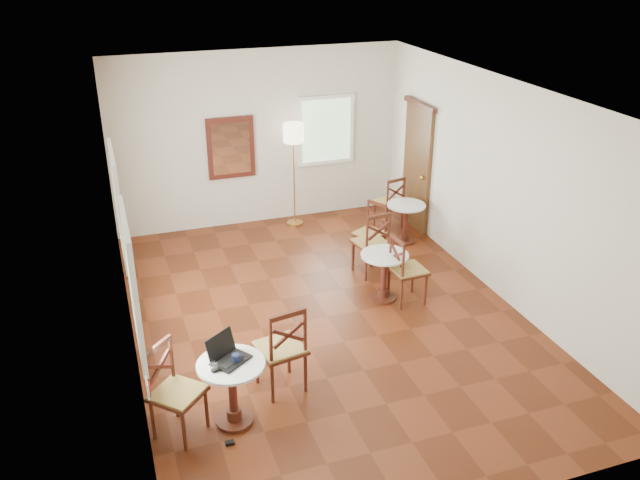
# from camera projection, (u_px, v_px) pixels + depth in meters

# --- Properties ---
(ground) EXTENTS (7.00, 7.00, 0.00)m
(ground) POSITION_uv_depth(u_px,v_px,m) (327.00, 316.00, 8.91)
(ground) COLOR #59230F
(ground) RESTS_ON ground
(room_shell) EXTENTS (5.02, 7.02, 3.01)m
(room_shell) POSITION_uv_depth(u_px,v_px,m) (316.00, 177.00, 8.33)
(room_shell) COLOR beige
(room_shell) RESTS_ON ground
(cafe_table_near) EXTENTS (0.70, 0.70, 0.74)m
(cafe_table_near) POSITION_uv_depth(u_px,v_px,m) (232.00, 386.00, 6.80)
(cafe_table_near) COLOR #481E12
(cafe_table_near) RESTS_ON ground
(cafe_table_mid) EXTENTS (0.66, 0.66, 0.70)m
(cafe_table_mid) POSITION_uv_depth(u_px,v_px,m) (384.00, 271.00, 9.17)
(cafe_table_mid) COLOR #481E12
(cafe_table_mid) RESTS_ON ground
(cafe_table_back) EXTENTS (0.63, 0.63, 0.67)m
(cafe_table_back) POSITION_uv_depth(u_px,v_px,m) (406.00, 219.00, 10.91)
(cafe_table_back) COLOR #481E12
(cafe_table_back) RESTS_ON ground
(chair_near_a) EXTENTS (0.58, 0.58, 1.08)m
(chair_near_a) POSITION_uv_depth(u_px,v_px,m) (281.00, 348.00, 7.28)
(chair_near_a) COLOR #481E12
(chair_near_a) RESTS_ON ground
(chair_near_b) EXTENTS (0.66, 0.66, 1.02)m
(chair_near_b) POSITION_uv_depth(u_px,v_px,m) (175.00, 392.00, 6.64)
(chair_near_b) COLOR #481E12
(chair_near_b) RESTS_ON ground
(chair_mid_a) EXTENTS (0.54, 0.54, 1.02)m
(chair_mid_a) POSITION_uv_depth(u_px,v_px,m) (372.00, 243.00, 9.84)
(chair_mid_a) COLOR #481E12
(chair_mid_a) RESTS_ON ground
(chair_mid_b) EXTENTS (0.48, 0.48, 0.99)m
(chair_mid_b) POSITION_uv_depth(u_px,v_px,m) (406.00, 270.00, 9.08)
(chair_mid_b) COLOR #481E12
(chair_mid_b) RESTS_ON ground
(chair_back_a) EXTENTS (0.51, 0.51, 0.92)m
(chair_back_a) POSITION_uv_depth(u_px,v_px,m) (390.00, 202.00, 11.46)
(chair_back_a) COLOR #481E12
(chair_back_a) RESTS_ON ground
(chair_back_b) EXTENTS (0.57, 0.57, 0.91)m
(chair_back_b) POSITION_uv_depth(u_px,v_px,m) (371.00, 233.00, 10.30)
(chair_back_b) COLOR #481E12
(chair_back_b) RESTS_ON ground
(floor_lamp) EXTENTS (0.35, 0.35, 1.81)m
(floor_lamp) POSITION_uv_depth(u_px,v_px,m) (293.00, 140.00, 11.12)
(floor_lamp) COLOR #BF8C3F
(floor_lamp) RESTS_ON ground
(laptop) EXTENTS (0.48, 0.47, 0.26)m
(laptop) POSITION_uv_depth(u_px,v_px,m) (226.00, 354.00, 6.72)
(laptop) COLOR black
(laptop) RESTS_ON cafe_table_near
(mouse) EXTENTS (0.11, 0.08, 0.04)m
(mouse) POSITION_uv_depth(u_px,v_px,m) (216.00, 370.00, 6.55)
(mouse) COLOR black
(mouse) RESTS_ON cafe_table_near
(navy_mug) EXTENTS (0.12, 0.08, 0.09)m
(navy_mug) POSITION_uv_depth(u_px,v_px,m) (236.00, 358.00, 6.68)
(navy_mug) COLOR #101936
(navy_mug) RESTS_ON cafe_table_near
(water_glass) EXTENTS (0.06, 0.06, 0.11)m
(water_glass) POSITION_uv_depth(u_px,v_px,m) (214.00, 367.00, 6.53)
(water_glass) COLOR white
(water_glass) RESTS_ON cafe_table_near
(power_adapter) EXTENTS (0.09, 0.05, 0.04)m
(power_adapter) POSITION_uv_depth(u_px,v_px,m) (230.00, 443.00, 6.67)
(power_adapter) COLOR black
(power_adapter) RESTS_ON ground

